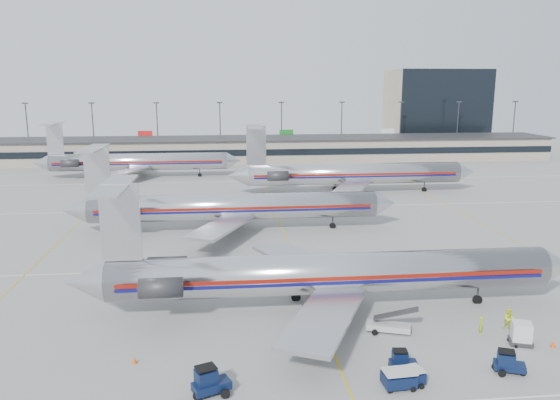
{
  "coord_description": "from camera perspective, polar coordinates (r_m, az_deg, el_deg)",
  "views": [
    {
      "loc": [
        -8.13,
        -48.78,
        20.35
      ],
      "look_at": [
        -0.45,
        25.23,
        4.5
      ],
      "focal_mm": 35.0,
      "sensor_mm": 36.0,
      "label": 1
    }
  ],
  "objects": [
    {
      "name": "tug_center",
      "position": [
        42.06,
        12.6,
        -16.1
      ],
      "size": [
        2.05,
        1.18,
        1.59
      ],
      "rotation": [
        0.0,
        0.0,
        -0.11
      ],
      "color": "black",
      "rests_on": "ground"
    },
    {
      "name": "ramp_worker_far",
      "position": [
        50.9,
        22.83,
        -11.39
      ],
      "size": [
        1.11,
        1.0,
        1.88
      ],
      "primitive_type": "imported",
      "rotation": [
        0.0,
        0.0,
        -0.38
      ],
      "color": "#D9F116",
      "rests_on": "ground"
    },
    {
      "name": "jet_third_row",
      "position": [
        104.05,
        7.24,
        2.77
      ],
      "size": [
        47.63,
        29.3,
        13.02
      ],
      "color": "silver",
      "rests_on": "ground"
    },
    {
      "name": "terminal",
      "position": [
        147.98,
        -2.75,
        5.34
      ],
      "size": [
        162.0,
        17.0,
        6.25
      ],
      "color": "gray",
      "rests_on": "ground"
    },
    {
      "name": "light_mast_row",
      "position": [
        161.41,
        -3.05,
        7.83
      ],
      "size": [
        163.6,
        0.4,
        15.28
      ],
      "color": "#38383D",
      "rests_on": "ground"
    },
    {
      "name": "cone_left",
      "position": [
        43.56,
        -14.97,
        -15.86
      ],
      "size": [
        0.45,
        0.45,
        0.54
      ],
      "primitive_type": "cone",
      "rotation": [
        0.0,
        0.0,
        -0.16
      ],
      "color": "#EE4807",
      "rests_on": "ground"
    },
    {
      "name": "cart_inner",
      "position": [
        39.98,
        12.31,
        -17.78
      ],
      "size": [
        2.29,
        1.65,
        1.24
      ],
      "rotation": [
        0.0,
        0.0,
        0.08
      ],
      "color": "black",
      "rests_on": "ground"
    },
    {
      "name": "jet_foreground",
      "position": [
        50.01,
        4.37,
        -7.63
      ],
      "size": [
        46.85,
        27.58,
        12.26
      ],
      "color": "silver",
      "rests_on": "ground"
    },
    {
      "name": "tug_left",
      "position": [
        38.56,
        -7.42,
        -18.33
      ],
      "size": [
        2.78,
        2.13,
        2.03
      ],
      "rotation": [
        0.0,
        0.0,
        0.4
      ],
      "color": "black",
      "rests_on": "ground"
    },
    {
      "name": "cart_outer",
      "position": [
        40.42,
        13.26,
        -17.54
      ],
      "size": [
        2.29,
        1.81,
        1.16
      ],
      "rotation": [
        0.0,
        0.0,
        0.22
      ],
      "color": "black",
      "rests_on": "ground"
    },
    {
      "name": "tug_right",
      "position": [
        43.91,
        22.72,
        -15.42
      ],
      "size": [
        2.38,
        1.78,
        1.74
      ],
      "rotation": [
        0.0,
        0.0,
        -0.38
      ],
      "color": "black",
      "rests_on": "ground"
    },
    {
      "name": "distant_building",
      "position": [
        190.34,
        15.91,
        9.21
      ],
      "size": [
        30.0,
        20.0,
        25.0
      ],
      "primitive_type": "cube",
      "color": "tan",
      "rests_on": "ground"
    },
    {
      "name": "ground",
      "position": [
        53.47,
        3.33,
        -10.36
      ],
      "size": [
        260.0,
        260.0,
        0.0
      ],
      "primitive_type": "plane",
      "color": "gray",
      "rests_on": "ground"
    },
    {
      "name": "ramp_worker_near",
      "position": [
        49.23,
        20.28,
        -12.22
      ],
      "size": [
        0.59,
        0.66,
        1.51
      ],
      "primitive_type": "imported",
      "rotation": [
        0.0,
        0.0,
        1.05
      ],
      "color": "#A7C512",
      "rests_on": "ground"
    },
    {
      "name": "jet_second_row",
      "position": [
        76.68,
        -5.46,
        -0.69
      ],
      "size": [
        46.7,
        27.5,
        12.22
      ],
      "color": "silver",
      "rests_on": "ground"
    },
    {
      "name": "cone_right",
      "position": [
        49.4,
        26.64,
        -13.3
      ],
      "size": [
        0.45,
        0.45,
        0.56
      ],
      "primitive_type": "cone",
      "rotation": [
        0.0,
        0.0,
        -0.09
      ],
      "color": "#EE4807",
      "rests_on": "ground"
    },
    {
      "name": "apron_markings",
      "position": [
        62.72,
        1.86,
        -6.9
      ],
      "size": [
        160.0,
        0.15,
        0.02
      ],
      "primitive_type": "cube",
      "color": "silver",
      "rests_on": "ground"
    },
    {
      "name": "uld_container",
      "position": [
        48.59,
        23.9,
        -12.63
      ],
      "size": [
        2.11,
        1.93,
        1.83
      ],
      "rotation": [
        0.0,
        0.0,
        -0.33
      ],
      "color": "#2D2D30",
      "rests_on": "ground"
    },
    {
      "name": "jet_back_row",
      "position": [
        124.7,
        -14.91,
        3.89
      ],
      "size": [
        45.13,
        27.76,
        12.34
      ],
      "color": "silver",
      "rests_on": "ground"
    },
    {
      "name": "belt_loader",
      "position": [
        47.7,
        11.35,
        -12.68
      ],
      "size": [
        4.4,
        2.41,
        2.25
      ],
      "rotation": [
        0.0,
        0.0,
        -0.33
      ],
      "color": "#A6A6A6",
      "rests_on": "ground"
    }
  ]
}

